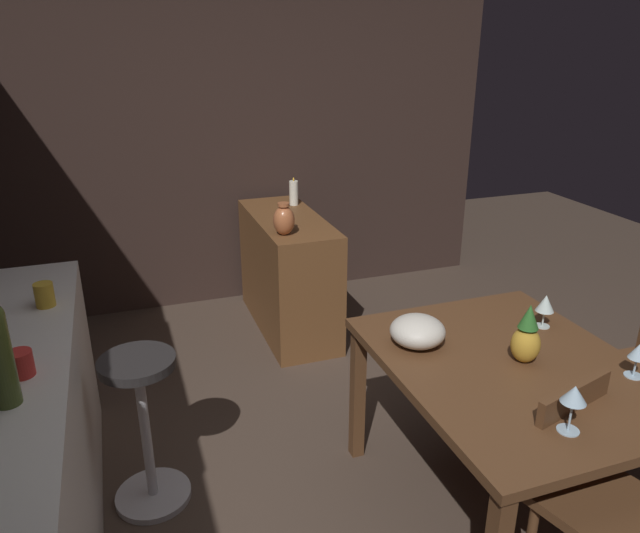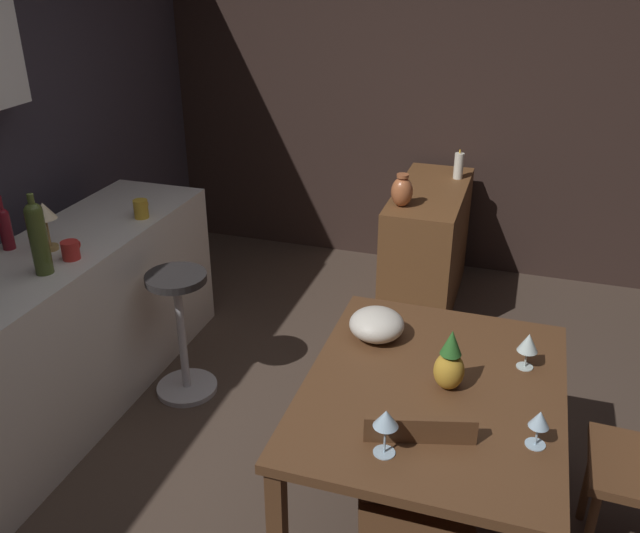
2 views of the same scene
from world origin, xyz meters
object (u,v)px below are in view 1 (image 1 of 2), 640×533
(cup_mustard, at_px, (44,295))
(vase_copper, at_px, (284,220))
(pineapple_centerpiece, at_px, (526,338))
(bar_stool, at_px, (145,427))
(fruit_bowl, at_px, (418,331))
(wine_glass_left, at_px, (638,353))
(cup_red, at_px, (21,363))
(wine_glass_right, at_px, (545,304))
(dining_table, at_px, (511,382))
(chair_near_window, at_px, (590,490))
(wine_glass_center, at_px, (574,396))
(sideboard_cabinet, at_px, (288,273))
(pillar_candle_tall, at_px, (294,193))

(cup_mustard, height_order, vase_copper, vase_copper)
(pineapple_centerpiece, height_order, cup_mustard, cup_mustard)
(bar_stool, bearing_deg, fruit_bowl, -104.97)
(wine_glass_left, height_order, pineapple_centerpiece, pineapple_centerpiece)
(wine_glass_left, distance_m, pineapple_centerpiece, 0.40)
(cup_mustard, xyz_separation_m, cup_red, (-0.57, 0.04, -0.01))
(cup_mustard, bearing_deg, wine_glass_right, -106.19)
(bar_stool, bearing_deg, dining_table, -112.03)
(dining_table, xyz_separation_m, vase_copper, (1.67, 0.47, 0.26))
(chair_near_window, height_order, wine_glass_right, wine_glass_right)
(wine_glass_center, bearing_deg, fruit_bowl, 15.53)
(bar_stool, height_order, pineapple_centerpiece, pineapple_centerpiece)
(sideboard_cabinet, height_order, pineapple_centerpiece, pineapple_centerpiece)
(vase_copper, bearing_deg, fruit_bowl, -172.66)
(wine_glass_center, height_order, pillar_candle_tall, pillar_candle_tall)
(dining_table, bearing_deg, bar_stool, 67.97)
(pineapple_centerpiece, xyz_separation_m, fruit_bowl, (0.27, 0.34, -0.04))
(chair_near_window, height_order, fruit_bowl, fruit_bowl)
(wine_glass_left, bearing_deg, pillar_candle_tall, 13.09)
(wine_glass_left, height_order, wine_glass_center, wine_glass_center)
(wine_glass_center, bearing_deg, pineapple_centerpiece, -18.95)
(sideboard_cabinet, distance_m, fruit_bowl, 1.79)
(wine_glass_right, bearing_deg, dining_table, 126.02)
(wine_glass_right, bearing_deg, pillar_candle_tall, 14.52)
(wine_glass_left, xyz_separation_m, pillar_candle_tall, (2.53, 0.59, 0.07))
(bar_stool, relative_size, wine_glass_right, 4.70)
(bar_stool, distance_m, vase_copper, 1.54)
(chair_near_window, distance_m, wine_glass_left, 0.55)
(dining_table, distance_m, cup_mustard, 1.97)
(bar_stool, relative_size, cup_mustard, 6.35)
(bar_stool, bearing_deg, pillar_candle_tall, -35.08)
(bar_stool, distance_m, fruit_bowl, 1.25)
(dining_table, relative_size, bar_stool, 1.68)
(wine_glass_center, xyz_separation_m, cup_mustard, (1.26, 1.66, 0.08))
(fruit_bowl, xyz_separation_m, cup_mustard, (0.57, 1.46, 0.15))
(vase_copper, bearing_deg, cup_red, 136.59)
(fruit_bowl, bearing_deg, pillar_candle_tall, -2.26)
(bar_stool, bearing_deg, wine_glass_left, -114.07)
(wine_glass_left, distance_m, wine_glass_center, 0.52)
(pineapple_centerpiece, distance_m, cup_mustard, 1.99)
(dining_table, height_order, vase_copper, vase_copper)
(fruit_bowl, bearing_deg, wine_glass_left, -126.88)
(bar_stool, bearing_deg, chair_near_window, -124.93)
(chair_near_window, relative_size, cup_red, 7.04)
(fruit_bowl, bearing_deg, cup_red, 90.17)
(wine_glass_left, height_order, cup_mustard, cup_mustard)
(dining_table, xyz_separation_m, fruit_bowl, (0.27, 0.29, 0.15))
(chair_near_window, relative_size, pineapple_centerpiece, 3.35)
(fruit_bowl, distance_m, vase_copper, 1.41)
(dining_table, bearing_deg, cup_red, 81.46)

